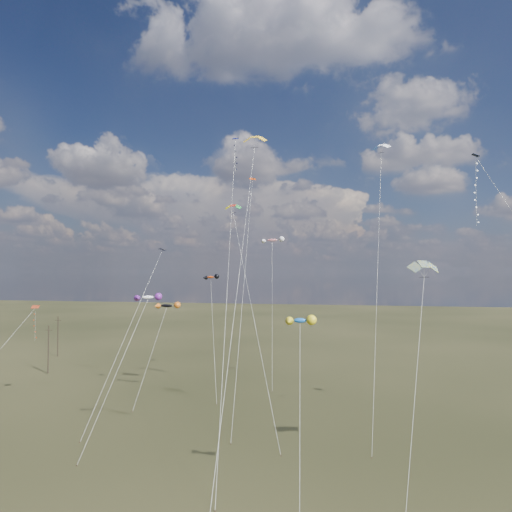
% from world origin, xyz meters
% --- Properties ---
extents(ground, '(400.00, 400.00, 0.00)m').
position_xyz_m(ground, '(0.00, 0.00, 0.00)').
color(ground, black).
rests_on(ground, ground).
extents(utility_pole_near, '(1.40, 0.20, 8.00)m').
position_xyz_m(utility_pole_near, '(-38.00, 30.00, 4.09)').
color(utility_pole_near, black).
rests_on(utility_pole_near, ground).
extents(utility_pole_far, '(1.40, 0.20, 8.00)m').
position_xyz_m(utility_pole_far, '(-46.00, 44.00, 4.09)').
color(utility_pole_far, black).
rests_on(utility_pole_far, ground).
extents(diamond_navy_tall, '(5.13, 24.92, 34.24)m').
position_xyz_m(diamond_navy_tall, '(-2.19, 15.44, 29.27)').
color(diamond_navy_tall, '#080D4C').
rests_on(diamond_navy_tall, ground).
extents(diamond_black_mid, '(1.60, 18.13, 20.29)m').
position_xyz_m(diamond_black_mid, '(-14.06, 15.89, 14.69)').
color(diamond_black_mid, black).
rests_on(diamond_black_mid, ground).
extents(diamond_red_low, '(6.49, 8.83, 12.50)m').
position_xyz_m(diamond_red_low, '(-29.82, 15.19, 9.78)').
color(diamond_red_low, '#A03116').
rests_on(diamond_red_low, ground).
extents(diamond_navy_right, '(9.35, 18.97, 28.68)m').
position_xyz_m(diamond_navy_right, '(24.30, 8.63, 23.89)').
color(diamond_navy_right, '#0D1643').
rests_on(diamond_navy_right, ground).
extents(diamond_orange_center, '(3.38, 23.87, 31.33)m').
position_xyz_m(diamond_orange_center, '(-1.94, 22.08, 22.18)').
color(diamond_orange_center, '#DA3900').
rests_on(diamond_orange_center, ground).
extents(parafoil_yellow, '(4.46, 29.69, 34.07)m').
position_xyz_m(parafoil_yellow, '(0.42, 15.02, 33.22)').
color(parafoil_yellow, gold).
rests_on(parafoil_yellow, ground).
extents(parafoil_blue_white, '(3.73, 19.38, 34.33)m').
position_xyz_m(parafoil_blue_white, '(15.81, 23.09, 33.52)').
color(parafoil_blue_white, '#216EB7').
rests_on(parafoil_blue_white, ground).
extents(parafoil_striped, '(4.46, 11.31, 18.32)m').
position_xyz_m(parafoil_striped, '(17.72, 2.11, 17.59)').
color(parafoil_striped, gold).
rests_on(parafoil_striped, ground).
extents(parafoil_tricolor, '(10.86, 20.40, 26.91)m').
position_xyz_m(parafoil_tricolor, '(-4.36, 23.39, 26.15)').
color(parafoil_tricolor, '#CBC003').
rests_on(parafoil_tricolor, ground).
extents(novelty_black_orange, '(3.66, 8.98, 12.80)m').
position_xyz_m(novelty_black_orange, '(-13.40, 21.44, 12.25)').
color(novelty_black_orange, black).
rests_on(novelty_black_orange, ground).
extents(novelty_orange_black, '(5.17, 10.32, 16.65)m').
position_xyz_m(novelty_orange_black, '(-8.92, 27.56, 16.10)').
color(novelty_orange_black, '#EF4A13').
rests_on(novelty_orange_black, ground).
extents(novelty_white_purple, '(4.18, 8.96, 14.76)m').
position_xyz_m(novelty_white_purple, '(-9.10, 5.96, 14.28)').
color(novelty_white_purple, white).
rests_on(novelty_white_purple, ground).
extents(novelty_redwhite_stripe, '(4.59, 16.61, 23.26)m').
position_xyz_m(novelty_redwhite_stripe, '(-1.85, 41.77, 22.61)').
color(novelty_redwhite_stripe, red).
rests_on(novelty_redwhite_stripe, ground).
extents(novelty_blue_yellow, '(1.93, 8.41, 13.74)m').
position_xyz_m(novelty_blue_yellow, '(7.82, -3.81, 13.22)').
color(novelty_blue_yellow, blue).
rests_on(novelty_blue_yellow, ground).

